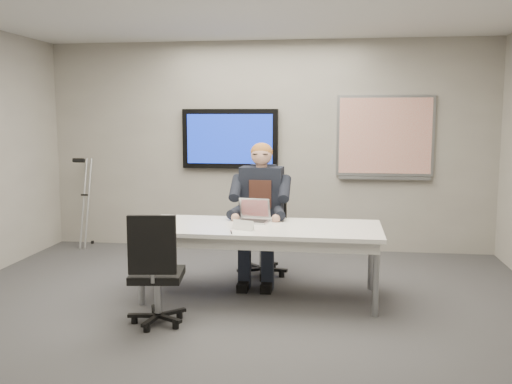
# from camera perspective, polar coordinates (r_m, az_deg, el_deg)

# --- Properties ---
(floor) EXTENTS (6.00, 6.00, 0.02)m
(floor) POSITION_cam_1_polar(r_m,az_deg,el_deg) (5.06, -2.98, -13.29)
(floor) COLOR #38373A
(floor) RESTS_ON ground
(wall_back) EXTENTS (6.00, 0.02, 2.80)m
(wall_back) POSITION_cam_1_polar(r_m,az_deg,el_deg) (7.71, 1.14, 4.59)
(wall_back) COLOR gray
(wall_back) RESTS_ON ground
(wall_front) EXTENTS (6.00, 0.02, 2.80)m
(wall_front) POSITION_cam_1_polar(r_m,az_deg,el_deg) (1.92, -20.37, -5.07)
(wall_front) COLOR gray
(wall_front) RESTS_ON ground
(conference_table) EXTENTS (2.37, 1.00, 0.73)m
(conference_table) POSITION_cam_1_polar(r_m,az_deg,el_deg) (5.66, 0.51, -4.22)
(conference_table) COLOR white
(conference_table) RESTS_ON ground
(tv_display) EXTENTS (1.30, 0.09, 0.80)m
(tv_display) POSITION_cam_1_polar(r_m,az_deg,el_deg) (7.72, -2.61, 5.33)
(tv_display) COLOR black
(tv_display) RESTS_ON wall_back
(whiteboard) EXTENTS (1.25, 0.08, 1.10)m
(whiteboard) POSITION_cam_1_polar(r_m,az_deg,el_deg) (7.65, 12.78, 5.36)
(whiteboard) COLOR #93969B
(whiteboard) RESTS_ON wall_back
(office_chair_far) EXTENTS (0.61, 0.61, 1.11)m
(office_chair_far) POSITION_cam_1_polar(r_m,az_deg,el_deg) (6.53, 0.73, -5.31)
(office_chair_far) COLOR black
(office_chair_far) RESTS_ON ground
(office_chair_near) EXTENTS (0.54, 0.54, 1.00)m
(office_chair_near) POSITION_cam_1_polar(r_m,az_deg,el_deg) (5.06, -9.90, -9.67)
(office_chair_near) COLOR black
(office_chair_near) RESTS_ON ground
(seated_person) EXTENTS (0.48, 0.82, 1.52)m
(seated_person) POSITION_cam_1_polar(r_m,az_deg,el_deg) (6.21, 0.35, -3.47)
(seated_person) COLOR #1D2331
(seated_person) RESTS_ON office_chair_far
(crutch) EXTENTS (0.33, 0.75, 1.34)m
(crutch) POSITION_cam_1_polar(r_m,az_deg,el_deg) (8.22, -16.66, -0.88)
(crutch) COLOR #A9ACB1
(crutch) RESTS_ON ground
(laptop) EXTENTS (0.35, 0.34, 0.23)m
(laptop) POSITION_cam_1_polar(r_m,az_deg,el_deg) (5.88, -0.23, -2.39)
(laptop) COLOR #B5B5B7
(laptop) RESTS_ON conference_table
(name_tent) EXTENTS (0.24, 0.15, 0.09)m
(name_tent) POSITION_cam_1_polar(r_m,az_deg,el_deg) (5.46, -1.29, -3.30)
(name_tent) COLOR white
(name_tent) RESTS_ON conference_table
(pen) EXTENTS (0.04, 0.14, 0.01)m
(pen) POSITION_cam_1_polar(r_m,az_deg,el_deg) (5.32, -2.49, -4.02)
(pen) COLOR black
(pen) RESTS_ON conference_table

